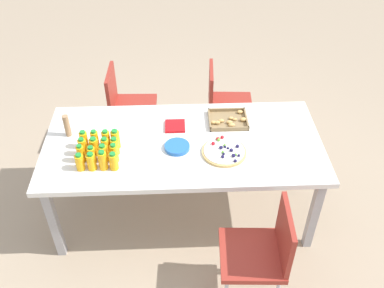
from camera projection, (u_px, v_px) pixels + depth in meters
ground_plane at (184, 209)px, 3.61m from camera, size 12.00×12.00×0.00m
party_table at (183, 148)px, 3.18m from camera, size 2.02×0.95×0.73m
chair_near_right at (263, 250)px, 2.69m from camera, size 0.42×0.42×0.83m
chair_far_right at (223, 101)px, 3.95m from camera, size 0.42×0.42×0.83m
chair_far_left at (126, 103)px, 3.92m from camera, size 0.41×0.41×0.83m
juice_bottle_0 at (80, 162)px, 2.88m from camera, size 0.06×0.06×0.13m
juice_bottle_1 at (91, 162)px, 2.88m from camera, size 0.06×0.06×0.14m
juice_bottle_2 at (103, 160)px, 2.88m from camera, size 0.06×0.06×0.15m
juice_bottle_3 at (114, 161)px, 2.89m from camera, size 0.06×0.06×0.14m
juice_bottle_4 at (81, 154)px, 2.94m from camera, size 0.05×0.05×0.14m
juice_bottle_5 at (92, 155)px, 2.94m from camera, size 0.06×0.06×0.13m
juice_bottle_6 at (103, 153)px, 2.95m from camera, size 0.06×0.06×0.14m
juice_bottle_7 at (114, 153)px, 2.94m from camera, size 0.05×0.05×0.15m
juice_bottle_8 at (83, 147)px, 2.99m from camera, size 0.06×0.06×0.15m
juice_bottle_9 at (94, 147)px, 2.99m from camera, size 0.06×0.06×0.15m
juice_bottle_10 at (105, 146)px, 3.00m from camera, size 0.06×0.06×0.14m
juice_bottle_11 at (115, 146)px, 3.01m from camera, size 0.06×0.06×0.14m
juice_bottle_12 at (84, 140)px, 3.05m from camera, size 0.06×0.06×0.14m
juice_bottle_13 at (95, 139)px, 3.05m from camera, size 0.05×0.05×0.15m
juice_bottle_14 at (106, 139)px, 3.05m from camera, size 0.06×0.06×0.15m
juice_bottle_15 at (116, 139)px, 3.05m from camera, size 0.06×0.06×0.15m
fruit_pizza at (224, 151)px, 3.04m from camera, size 0.31×0.31×0.05m
snack_tray at (228, 120)px, 3.32m from camera, size 0.30×0.26×0.04m
plate_stack at (177, 147)px, 3.08m from camera, size 0.18×0.18×0.03m
napkin_stack at (175, 126)px, 3.27m from camera, size 0.15×0.15×0.02m
cardboard_tube at (67, 126)px, 3.15m from camera, size 0.04×0.04×0.18m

